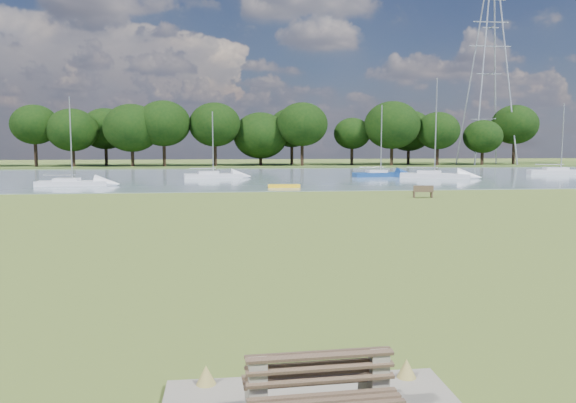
{
  "coord_description": "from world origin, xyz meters",
  "views": [
    {
      "loc": [
        -1.19,
        -20.86,
        3.74
      ],
      "look_at": [
        0.95,
        -2.0,
        1.76
      ],
      "focal_mm": 35.0,
      "sensor_mm": 36.0,
      "label": 1
    }
  ],
  "objects": [
    {
      "name": "ground",
      "position": [
        0.0,
        0.0,
        0.0
      ],
      "size": [
        220.0,
        220.0,
        0.0
      ],
      "primitive_type": "plane",
      "color": "olive"
    },
    {
      "name": "river",
      "position": [
        0.0,
        42.0,
        0.0
      ],
      "size": [
        220.0,
        40.0,
        0.1
      ],
      "primitive_type": "cube",
      "color": "gray",
      "rests_on": "ground"
    },
    {
      "name": "far_bank",
      "position": [
        0.0,
        72.0,
        0.0
      ],
      "size": [
        220.0,
        20.0,
        0.4
      ],
      "primitive_type": "cube",
      "color": "#4C6626",
      "rests_on": "ground"
    },
    {
      "name": "bench_pair",
      "position": [
        -0.0,
        -14.0,
        0.52
      ],
      "size": [
        1.98,
        1.23,
        1.04
      ],
      "rotation": [
        0.0,
        0.0,
        0.05
      ],
      "color": "gray",
      "rests_on": "concrete_pad"
    },
    {
      "name": "riverbank_bench",
      "position": [
        12.36,
        16.2,
        0.43
      ],
      "size": [
        1.43,
        0.59,
        0.86
      ],
      "rotation": [
        0.0,
        0.0,
        -0.13
      ],
      "color": "brown",
      "rests_on": "ground"
    },
    {
      "name": "kayak",
      "position": [
        3.74,
        25.47,
        0.18
      ],
      "size": [
        2.66,
        0.65,
        0.27
      ],
      "primitive_type": "cube",
      "rotation": [
        0.0,
        0.0,
        -0.01
      ],
      "color": "yellow",
      "rests_on": "river"
    },
    {
      "name": "pylon",
      "position": [
        42.93,
        70.0,
        20.24
      ],
      "size": [
        7.32,
        5.13,
        32.2
      ],
      "color": "#9AA0A9",
      "rests_on": "far_bank"
    },
    {
      "name": "tree_line",
      "position": [
        -9.41,
        68.0,
        6.01
      ],
      "size": [
        123.94,
        8.33,
        10.08
      ],
      "color": "black",
      "rests_on": "far_bank"
    },
    {
      "name": "sailboat_0",
      "position": [
        15.82,
        39.15,
        0.5
      ],
      "size": [
        6.19,
        2.32,
        7.82
      ],
      "rotation": [
        0.0,
        0.0,
        0.1
      ],
      "color": "navy",
      "rests_on": "river"
    },
    {
      "name": "sailboat_1",
      "position": [
        38.52,
        41.74,
        0.53
      ],
      "size": [
        7.57,
        3.65,
        8.35
      ],
      "rotation": [
        0.0,
        0.0,
        -0.23
      ],
      "color": "silver",
      "rests_on": "river"
    },
    {
      "name": "sailboat_2",
      "position": [
        20.76,
        36.11,
        0.54
      ],
      "size": [
        7.32,
        4.34,
        10.42
      ],
      "rotation": [
        0.0,
        0.0,
        -0.36
      ],
      "color": "silver",
      "rests_on": "river"
    },
    {
      "name": "sailboat_3",
      "position": [
        -2.43,
        38.76,
        0.48
      ],
      "size": [
        6.2,
        2.42,
        6.96
      ],
      "rotation": [
        0.0,
        0.0,
        0.12
      ],
      "color": "silver",
      "rests_on": "river"
    },
    {
      "name": "sailboat_5",
      "position": [
        -14.35,
        29.38,
        0.45
      ],
      "size": [
        6.02,
        1.81,
        7.67
      ],
      "rotation": [
        0.0,
        0.0,
        -0.02
      ],
      "color": "silver",
      "rests_on": "river"
    }
  ]
}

